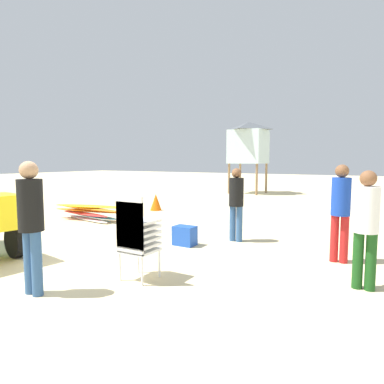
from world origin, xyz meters
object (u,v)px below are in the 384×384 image
(lifeguard_near_center, at_px, (236,200))
(cooler_box, at_px, (185,236))
(lifeguard_far_right, at_px, (341,206))
(traffic_cone_near, at_px, (156,202))
(lifeguard_near_right, at_px, (31,218))
(surfboard_pile, at_px, (89,212))
(stacked_plastic_chairs, at_px, (135,232))
(lifeguard_near_left, at_px, (366,222))
(lifeguard_tower, at_px, (248,143))

(lifeguard_near_center, distance_m, cooler_box, 1.39)
(lifeguard_far_right, xyz_separation_m, traffic_cone_near, (-6.51, 3.36, -0.70))
(lifeguard_near_right, bearing_deg, surfboard_pile, 130.25)
(stacked_plastic_chairs, height_order, surfboard_pile, stacked_plastic_chairs)
(lifeguard_near_left, relative_size, cooler_box, 3.66)
(lifeguard_near_right, distance_m, traffic_cone_near, 7.71)
(lifeguard_near_center, bearing_deg, lifeguard_tower, 109.77)
(surfboard_pile, bearing_deg, lifeguard_far_right, -5.68)
(lifeguard_near_center, xyz_separation_m, lifeguard_near_right, (-1.16, -4.14, 0.10))
(stacked_plastic_chairs, height_order, traffic_cone_near, stacked_plastic_chairs)
(cooler_box, bearing_deg, stacked_plastic_chairs, -77.46)
(lifeguard_near_center, height_order, cooler_box, lifeguard_near_center)
(lifeguard_near_center, relative_size, lifeguard_tower, 0.42)
(surfboard_pile, relative_size, lifeguard_near_center, 1.60)
(lifeguard_far_right, bearing_deg, lifeguard_near_left, -68.62)
(stacked_plastic_chairs, bearing_deg, lifeguard_near_left, 24.63)
(lifeguard_far_right, relative_size, lifeguard_tower, 0.44)
(cooler_box, bearing_deg, traffic_cone_near, 133.45)
(lifeguard_tower, relative_size, cooler_box, 8.55)
(lifeguard_near_right, xyz_separation_m, lifeguard_tower, (-2.64, 14.72, 1.74))
(lifeguard_near_left, bearing_deg, cooler_box, 166.72)
(surfboard_pile, xyz_separation_m, traffic_cone_near, (0.49, 2.67, 0.05))
(surfboard_pile, xyz_separation_m, lifeguard_near_left, (7.46, -1.88, 0.70))
(lifeguard_far_right, bearing_deg, lifeguard_near_right, -132.61)
(lifeguard_tower, bearing_deg, lifeguard_near_right, -79.82)
(surfboard_pile, height_order, lifeguard_near_left, lifeguard_near_left)
(lifeguard_near_left, relative_size, lifeguard_tower, 0.43)
(lifeguard_near_center, xyz_separation_m, lifeguard_far_right, (2.18, -0.51, 0.06))
(lifeguard_far_right, height_order, lifeguard_tower, lifeguard_tower)
(lifeguard_far_right, distance_m, traffic_cone_near, 7.36)
(cooler_box, bearing_deg, lifeguard_near_left, -13.28)
(surfboard_pile, relative_size, lifeguard_near_right, 1.46)
(stacked_plastic_chairs, bearing_deg, lifeguard_tower, 104.36)
(lifeguard_near_center, xyz_separation_m, traffic_cone_near, (-4.33, 2.85, -0.63))
(lifeguard_near_center, xyz_separation_m, lifeguard_tower, (-3.80, 10.58, 1.84))
(surfboard_pile, distance_m, lifeguard_near_right, 5.72)
(lifeguard_near_center, bearing_deg, lifeguard_near_right, -105.66)
(surfboard_pile, xyz_separation_m, cooler_box, (4.02, -1.06, -0.04))
(lifeguard_near_center, distance_m, lifeguard_tower, 11.39)
(lifeguard_near_right, bearing_deg, lifeguard_near_center, 74.34)
(surfboard_pile, xyz_separation_m, lifeguard_tower, (1.02, 10.39, 2.52))
(stacked_plastic_chairs, distance_m, lifeguard_near_left, 3.26)
(surfboard_pile, xyz_separation_m, lifeguard_near_center, (4.82, -0.19, 0.68))
(lifeguard_near_left, xyz_separation_m, lifeguard_near_center, (-2.64, 1.69, -0.02))
(lifeguard_near_left, height_order, traffic_cone_near, lifeguard_near_left)
(lifeguard_near_left, relative_size, lifeguard_near_center, 1.02)
(lifeguard_near_right, distance_m, lifeguard_far_right, 4.93)
(traffic_cone_near, xyz_separation_m, cooler_box, (3.53, -3.73, -0.09))
(lifeguard_near_left, xyz_separation_m, lifeguard_tower, (-6.44, 12.27, 1.82))
(lifeguard_near_center, bearing_deg, lifeguard_near_left, -32.61)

